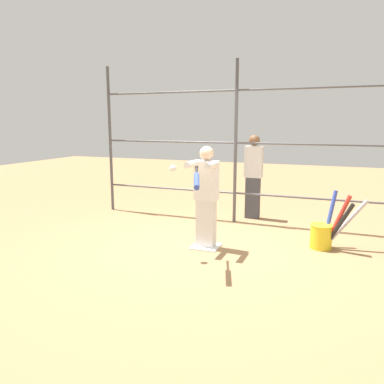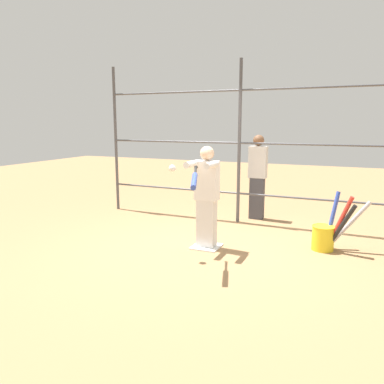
{
  "view_description": "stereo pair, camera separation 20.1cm",
  "coord_description": "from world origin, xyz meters",
  "px_view_note": "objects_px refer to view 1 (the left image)",
  "views": [
    {
      "loc": [
        -1.77,
        5.08,
        1.84
      ],
      "look_at": [
        0.14,
        0.23,
        0.87
      ],
      "focal_mm": 35.0,
      "sensor_mm": 36.0,
      "label": 1
    },
    {
      "loc": [
        -1.96,
        5.0,
        1.84
      ],
      "look_at": [
        0.14,
        0.23,
        0.87
      ],
      "focal_mm": 35.0,
      "sensor_mm": 36.0,
      "label": 2
    }
  ],
  "objects_px": {
    "softball_in_flight": "(173,168)",
    "baseball_bat_swinging": "(197,179)",
    "batter": "(206,194)",
    "bystander_behind_fence": "(253,175)",
    "bat_bucket": "(325,233)"
  },
  "relations": [
    {
      "from": "bat_bucket",
      "to": "bystander_behind_fence",
      "type": "height_order",
      "value": "bystander_behind_fence"
    },
    {
      "from": "softball_in_flight",
      "to": "batter",
      "type": "bearing_deg",
      "value": -115.69
    },
    {
      "from": "batter",
      "to": "bat_bucket",
      "type": "height_order",
      "value": "batter"
    },
    {
      "from": "batter",
      "to": "baseball_bat_swinging",
      "type": "xyz_separation_m",
      "value": [
        -0.17,
        0.85,
        0.35
      ]
    },
    {
      "from": "batter",
      "to": "baseball_bat_swinging",
      "type": "height_order",
      "value": "batter"
    },
    {
      "from": "baseball_bat_swinging",
      "to": "softball_in_flight",
      "type": "bearing_deg",
      "value": -32.75
    },
    {
      "from": "baseball_bat_swinging",
      "to": "bat_bucket",
      "type": "height_order",
      "value": "baseball_bat_swinging"
    },
    {
      "from": "bystander_behind_fence",
      "to": "batter",
      "type": "bearing_deg",
      "value": 82.6
    },
    {
      "from": "softball_in_flight",
      "to": "baseball_bat_swinging",
      "type": "bearing_deg",
      "value": 147.25
    },
    {
      "from": "batter",
      "to": "bystander_behind_fence",
      "type": "bearing_deg",
      "value": -97.4
    },
    {
      "from": "bat_bucket",
      "to": "bystander_behind_fence",
      "type": "bearing_deg",
      "value": -45.21
    },
    {
      "from": "batter",
      "to": "softball_in_flight",
      "type": "relative_size",
      "value": 15.72
    },
    {
      "from": "bystander_behind_fence",
      "to": "baseball_bat_swinging",
      "type": "bearing_deg",
      "value": 88.28
    },
    {
      "from": "batter",
      "to": "softball_in_flight",
      "type": "bearing_deg",
      "value": 64.31
    },
    {
      "from": "batter",
      "to": "bystander_behind_fence",
      "type": "relative_size",
      "value": 0.93
    }
  ]
}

